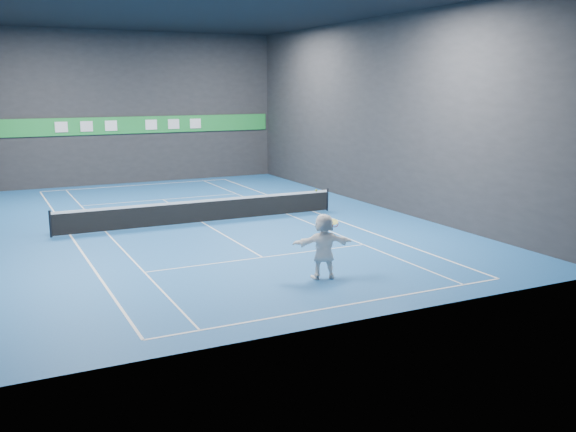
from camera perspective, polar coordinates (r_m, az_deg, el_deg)
name	(u,v)px	position (r m, az deg, el deg)	size (l,w,h in m)	color
ground	(203,223)	(27.99, -7.60, -0.59)	(26.00, 26.00, 0.00)	#1C559A
ceiling	(197,6)	(27.56, -8.12, 18.03)	(26.00, 26.00, 0.00)	black
wall_back	(130,108)	(39.95, -13.86, 9.29)	(18.00, 0.10, 9.00)	#262628
wall_front	(373,141)	(15.65, 7.54, 6.60)	(18.00, 0.10, 9.00)	#262628
wall_right	(379,114)	(31.44, 8.10, 9.00)	(0.10, 26.00, 9.00)	#262628
baseline_near	(345,305)	(17.52, 5.12, -7.90)	(10.98, 0.08, 0.01)	white
baseline_far	(138,185)	(39.27, -13.19, 2.69)	(10.98, 0.08, 0.01)	white
sideline_doubles_left	(70,235)	(26.80, -18.78, -1.64)	(0.08, 23.78, 0.01)	white
sideline_doubles_right	(314,212)	(30.14, 2.33, 0.38)	(0.08, 23.78, 0.01)	white
sideline_singles_left	(106,232)	(27.00, -15.89, -1.37)	(0.06, 23.78, 0.01)	white
sideline_singles_right	(288,214)	(29.52, -0.03, 0.15)	(0.06, 23.78, 0.01)	white
service_line_near	(263,257)	(22.18, -2.26, -3.69)	(8.23, 0.06, 0.01)	white
service_line_far	(163,199)	(34.01, -11.07, 1.45)	(8.23, 0.06, 0.01)	white
center_service_line	(203,223)	(27.99, -7.60, -0.58)	(0.06, 12.80, 0.01)	white
player	(324,246)	(19.60, 3.19, -2.68)	(1.88, 0.60, 2.03)	white
tennis_ball	(316,190)	(19.32, 2.53, 2.28)	(0.07, 0.07, 0.07)	yellow
tennis_net	(202,210)	(27.88, -7.63, 0.50)	(12.50, 0.10, 1.07)	black
sponsor_banner	(131,125)	(39.93, -13.77, 7.85)	(17.64, 0.11, 1.00)	#1F9038
tennis_racket	(333,225)	(19.67, 4.04, -0.79)	(0.43, 0.36, 0.64)	red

